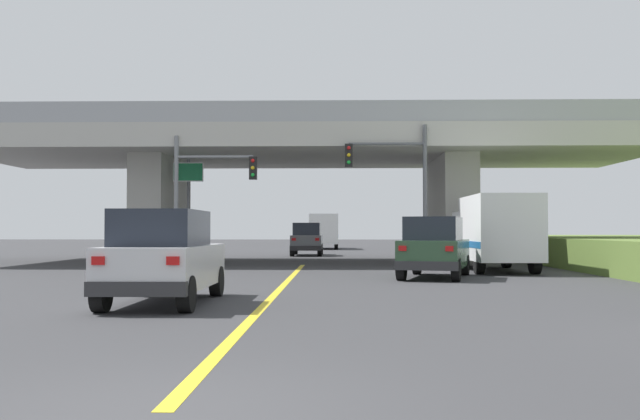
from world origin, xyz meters
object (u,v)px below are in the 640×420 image
traffic_signal_nearside (398,178)px  suv_crossing (435,247)px  traffic_signal_farside (204,185)px  box_truck (495,231)px  semi_truck_distant (324,230)px  suv_lead (164,257)px  sedan_oncoming (307,239)px  highway_sign (188,188)px

traffic_signal_nearside → suv_crossing: bearing=-83.4°
suv_crossing → traffic_signal_nearside: 6.50m
traffic_signal_farside → box_truck: bearing=-9.6°
suv_crossing → semi_truck_distant: semi_truck_distant is taller
suv_lead → suv_crossing: same height
suv_crossing → box_truck: (2.89, 3.96, 0.52)m
suv_lead → box_truck: size_ratio=0.72×
suv_lead → traffic_signal_farside: traffic_signal_farside is taller
box_truck → sedan_oncoming: (-7.98, 16.42, -0.52)m
box_truck → semi_truck_distant: size_ratio=0.91×
box_truck → highway_sign: bearing=158.2°
traffic_signal_nearside → traffic_signal_farside: 8.15m
suv_lead → traffic_signal_nearside: (6.31, 14.25, 2.75)m
suv_lead → semi_truck_distant: (2.70, 43.86, 0.52)m
traffic_signal_nearside → semi_truck_distant: size_ratio=0.85×
box_truck → traffic_signal_farside: bearing=170.4°
box_truck → traffic_signal_nearside: (-3.57, 1.89, 2.23)m
box_truck → suv_crossing: bearing=-126.2°
box_truck → highway_sign: 14.21m
box_truck → traffic_signal_farside: 12.04m
box_truck → traffic_signal_nearside: traffic_signal_nearside is taller
suv_crossing → traffic_signal_nearside: (-0.68, 5.85, 2.76)m
sedan_oncoming → traffic_signal_farside: traffic_signal_farside is taller
highway_sign → box_truck: bearing=-21.8°
suv_crossing → sedan_oncoming: same height
sedan_oncoming → highway_sign: 12.55m
traffic_signal_nearside → highway_sign: size_ratio=1.22×
suv_lead → suv_crossing: size_ratio=0.97×
suv_crossing → traffic_signal_nearside: size_ratio=0.79×
suv_crossing → sedan_oncoming: (-5.09, 20.38, 0.00)m
traffic_signal_nearside → traffic_signal_farside: size_ratio=1.08×
traffic_signal_nearside → semi_truck_distant: traffic_signal_nearside is taller
suv_crossing → traffic_signal_farside: traffic_signal_farside is taller
suv_crossing → box_truck: 4.93m
traffic_signal_nearside → semi_truck_distant: (-3.61, 29.61, -2.23)m
highway_sign → semi_truck_distant: highway_sign is taller
sedan_oncoming → semi_truck_distant: 15.11m
box_truck → traffic_signal_farside: size_ratio=1.15×
sedan_oncoming → semi_truck_distant: size_ratio=0.66×
sedan_oncoming → traffic_signal_nearside: 15.44m
suv_lead → suv_crossing: (6.98, 8.40, -0.00)m
sedan_oncoming → box_truck: bearing=-64.1°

